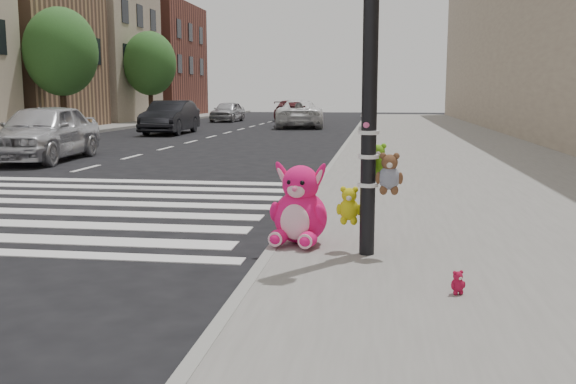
% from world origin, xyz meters
% --- Properties ---
extents(ground, '(120.00, 120.00, 0.00)m').
position_xyz_m(ground, '(0.00, 0.00, 0.00)').
color(ground, black).
rests_on(ground, ground).
extents(sidewalk_near, '(7.00, 80.00, 0.14)m').
position_xyz_m(sidewalk_near, '(5.00, 10.00, 0.07)').
color(sidewalk_near, slate).
rests_on(sidewalk_near, ground).
extents(curb_edge, '(0.12, 80.00, 0.15)m').
position_xyz_m(curb_edge, '(1.55, 10.00, 0.07)').
color(curb_edge, gray).
rests_on(curb_edge, ground).
extents(bld_far_c, '(6.00, 8.00, 8.00)m').
position_xyz_m(bld_far_c, '(-15.50, 26.00, 4.00)').
color(bld_far_c, '#8A6349').
rests_on(bld_far_c, ground).
extents(bld_far_d, '(6.00, 8.00, 10.00)m').
position_xyz_m(bld_far_d, '(-15.50, 35.00, 5.00)').
color(bld_far_d, tan).
rests_on(bld_far_d, ground).
extents(bld_far_e, '(6.00, 10.00, 9.00)m').
position_xyz_m(bld_far_e, '(-15.50, 46.00, 4.50)').
color(bld_far_e, brown).
rests_on(bld_far_e, ground).
extents(signal_pole, '(0.71, 0.49, 4.00)m').
position_xyz_m(signal_pole, '(2.61, 1.81, 1.74)').
color(signal_pole, black).
rests_on(signal_pole, sidewalk_near).
extents(tree_far_b, '(3.20, 3.20, 5.44)m').
position_xyz_m(tree_far_b, '(-11.20, 22.00, 3.65)').
color(tree_far_b, '#382619').
rests_on(tree_far_b, sidewalk_far).
extents(tree_far_c, '(3.20, 3.20, 5.44)m').
position_xyz_m(tree_far_c, '(-11.20, 33.00, 3.65)').
color(tree_far_c, '#382619').
rests_on(tree_far_c, sidewalk_far).
extents(pink_bunny, '(0.70, 0.78, 0.96)m').
position_xyz_m(pink_bunny, '(1.83, 2.17, 0.53)').
color(pink_bunny, '#FB1570').
rests_on(pink_bunny, sidewalk_near).
extents(red_teddy, '(0.17, 0.15, 0.21)m').
position_xyz_m(red_teddy, '(3.40, 0.50, 0.25)').
color(red_teddy, '#AD1135').
rests_on(red_teddy, sidewalk_near).
extents(car_silver_far, '(2.24, 4.78, 1.58)m').
position_xyz_m(car_silver_far, '(-6.50, 11.67, 0.79)').
color(car_silver_far, silver).
rests_on(car_silver_far, ground).
extents(car_dark_far, '(1.75, 4.69, 1.53)m').
position_xyz_m(car_dark_far, '(-6.88, 23.70, 0.77)').
color(car_dark_far, black).
rests_on(car_dark_far, ground).
extents(car_white_near, '(3.19, 5.66, 1.49)m').
position_xyz_m(car_white_near, '(-1.74, 30.29, 0.75)').
color(car_white_near, white).
rests_on(car_white_near, ground).
extents(car_maroon_near, '(1.95, 4.78, 1.38)m').
position_xyz_m(car_maroon_near, '(-3.50, 39.88, 0.69)').
color(car_maroon_near, '#51171B').
rests_on(car_maroon_near, ground).
extents(car_silver_deep, '(1.83, 4.06, 1.35)m').
position_xyz_m(car_silver_deep, '(-7.36, 37.01, 0.68)').
color(car_silver_deep, '#B9B9BE').
rests_on(car_silver_deep, ground).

